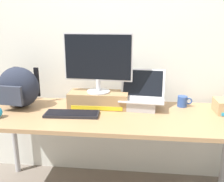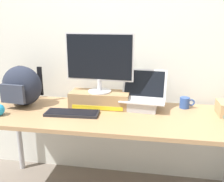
{
  "view_description": "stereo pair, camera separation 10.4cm",
  "coord_description": "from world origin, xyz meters",
  "px_view_note": "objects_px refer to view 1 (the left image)",
  "views": [
    {
      "loc": [
        0.19,
        -1.75,
        1.43
      ],
      "look_at": [
        0.0,
        0.0,
        0.93
      ],
      "focal_mm": 39.83,
      "sensor_mm": 36.0,
      "label": 1
    },
    {
      "loc": [
        0.29,
        -1.74,
        1.43
      ],
      "look_at": [
        0.0,
        0.0,
        0.93
      ],
      "focal_mm": 39.83,
      "sensor_mm": 36.0,
      "label": 2
    }
  ],
  "objects_px": {
    "toner_box_yellow": "(99,99)",
    "coffee_mug": "(183,101)",
    "desktop_monitor": "(98,61)",
    "messenger_backpack": "(19,87)",
    "external_keyboard": "(72,114)",
    "open_laptop": "(142,100)"
  },
  "relations": [
    {
      "from": "open_laptop",
      "to": "external_keyboard",
      "type": "relative_size",
      "value": 0.9
    },
    {
      "from": "toner_box_yellow",
      "to": "messenger_backpack",
      "type": "height_order",
      "value": "messenger_backpack"
    },
    {
      "from": "toner_box_yellow",
      "to": "desktop_monitor",
      "type": "bearing_deg",
      "value": -95.0
    },
    {
      "from": "external_keyboard",
      "to": "messenger_backpack",
      "type": "relative_size",
      "value": 1.13
    },
    {
      "from": "external_keyboard",
      "to": "messenger_backpack",
      "type": "height_order",
      "value": "messenger_backpack"
    },
    {
      "from": "toner_box_yellow",
      "to": "coffee_mug",
      "type": "distance_m",
      "value": 0.69
    },
    {
      "from": "coffee_mug",
      "to": "open_laptop",
      "type": "bearing_deg",
      "value": -167.09
    },
    {
      "from": "toner_box_yellow",
      "to": "open_laptop",
      "type": "bearing_deg",
      "value": -0.51
    },
    {
      "from": "toner_box_yellow",
      "to": "coffee_mug",
      "type": "height_order",
      "value": "toner_box_yellow"
    },
    {
      "from": "messenger_backpack",
      "to": "coffee_mug",
      "type": "distance_m",
      "value": 1.34
    },
    {
      "from": "toner_box_yellow",
      "to": "messenger_backpack",
      "type": "xyz_separation_m",
      "value": [
        -0.64,
        -0.07,
        0.1
      ]
    },
    {
      "from": "desktop_monitor",
      "to": "open_laptop",
      "type": "height_order",
      "value": "desktop_monitor"
    },
    {
      "from": "desktop_monitor",
      "to": "coffee_mug",
      "type": "height_order",
      "value": "desktop_monitor"
    },
    {
      "from": "desktop_monitor",
      "to": "external_keyboard",
      "type": "bearing_deg",
      "value": -123.92
    },
    {
      "from": "desktop_monitor",
      "to": "external_keyboard",
      "type": "height_order",
      "value": "desktop_monitor"
    },
    {
      "from": "open_laptop",
      "to": "messenger_backpack",
      "type": "xyz_separation_m",
      "value": [
        -0.99,
        -0.07,
        0.1
      ]
    },
    {
      "from": "toner_box_yellow",
      "to": "open_laptop",
      "type": "height_order",
      "value": "open_laptop"
    },
    {
      "from": "toner_box_yellow",
      "to": "coffee_mug",
      "type": "xyz_separation_m",
      "value": [
        0.69,
        0.07,
        -0.02
      ]
    },
    {
      "from": "desktop_monitor",
      "to": "messenger_backpack",
      "type": "bearing_deg",
      "value": -169.96
    },
    {
      "from": "toner_box_yellow",
      "to": "desktop_monitor",
      "type": "xyz_separation_m",
      "value": [
        -0.0,
        -0.0,
        0.32
      ]
    },
    {
      "from": "messenger_backpack",
      "to": "open_laptop",
      "type": "bearing_deg",
      "value": 9.65
    },
    {
      "from": "messenger_backpack",
      "to": "coffee_mug",
      "type": "xyz_separation_m",
      "value": [
        1.32,
        0.15,
        -0.12
      ]
    }
  ]
}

